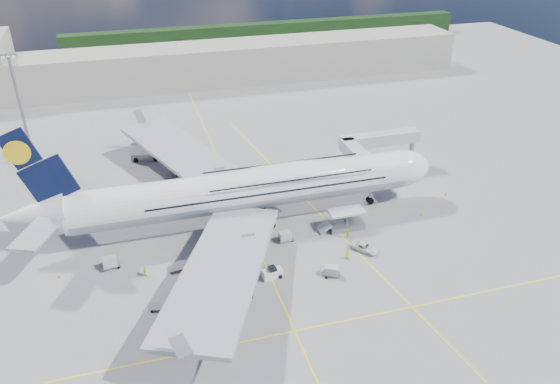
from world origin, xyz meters
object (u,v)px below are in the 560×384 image
object	(u,v)px
dolly_row_a	(159,307)
airliner	(247,189)
cargo_loader	(345,222)
baggage_tug	(272,273)
catering_truck_inner	(186,165)
cone_nose	(446,194)
dolly_back	(110,262)
dolly_row_b	(237,287)
dolly_nose_near	(285,236)
cone_wing_right_inner	(211,266)
catering_truck_outer	(146,152)
service_van	(365,248)
cone_wing_right_outer	(197,311)
cone_wing_left_outer	(198,169)
jet_bridge	(371,147)
crew_nose	(421,213)
crew_tug	(232,291)
light_mast	(22,112)
cone_tail	(59,276)
crew_wing	(145,271)
crew_loader	(348,234)
cone_wing_left_inner	(165,196)
dolly_nose_far	(331,271)
dolly_row_c	(178,267)
crew_van	(348,254)

from	to	relation	value
dolly_row_a	airliner	bearing A→B (deg)	59.99
cargo_loader	baggage_tug	world-z (taller)	cargo_loader
catering_truck_inner	baggage_tug	bearing A→B (deg)	-85.88
cone_nose	cargo_loader	bearing A→B (deg)	-166.82
dolly_back	dolly_row_b	bearing A→B (deg)	-40.59
dolly_row_b	dolly_nose_near	distance (m)	16.07
cone_nose	cone_wing_right_inner	world-z (taller)	cone_nose
catering_truck_outer	service_van	xyz separation A→B (m)	(33.23, -47.30, -1.19)
dolly_row_a	cone_wing_right_outer	xyz separation A→B (m)	(5.24, -2.34, -0.09)
cone_wing_left_outer	jet_bridge	bearing A→B (deg)	-20.20
crew_nose	crew_tug	xyz separation A→B (m)	(-39.05, -12.51, 0.17)
jet_bridge	cone_wing_right_outer	bearing A→B (deg)	-141.91
cone_nose	jet_bridge	bearing A→B (deg)	132.51
jet_bridge	dolly_row_a	size ratio (longest dim) A/B	6.08
light_mast	cone_tail	world-z (taller)	light_mast
catering_truck_inner	service_van	world-z (taller)	catering_truck_inner
light_mast	crew_tug	xyz separation A→B (m)	(33.15, -55.02, -12.27)
cargo_loader	crew_wing	xyz separation A→B (m)	(-36.05, -4.19, -0.33)
cone_wing_left_outer	cone_wing_right_outer	xyz separation A→B (m)	(-7.24, -46.13, -0.01)
crew_loader	cone_wing_right_inner	xyz separation A→B (m)	(-24.79, -1.67, -0.62)
jet_bridge	cargo_loader	world-z (taller)	jet_bridge
jet_bridge	cone_tail	size ratio (longest dim) A/B	34.49
dolly_back	cone_wing_left_inner	bearing A→B (deg)	55.03
cone_wing_left_outer	cone_wing_right_inner	bearing A→B (deg)	-95.51
crew_tug	dolly_row_a	bearing A→B (deg)	160.37
cargo_loader	crew_nose	world-z (taller)	cargo_loader
catering_truck_outer	cone_wing_right_outer	bearing A→B (deg)	-73.88
baggage_tug	cone_wing_left_inner	size ratio (longest dim) A/B	5.22
airliner	catering_truck_outer	bearing A→B (deg)	116.41
cone_nose	catering_truck_inner	bearing A→B (deg)	153.22
dolly_nose_far	cone_wing_left_inner	size ratio (longest dim) A/B	4.79
dolly_back	crew_tug	distance (m)	21.64
catering_truck_outer	cone_wing_left_outer	world-z (taller)	catering_truck_outer
cone_nose	crew_loader	bearing A→B (deg)	-160.38
light_mast	baggage_tug	size ratio (longest dim) A/B	7.59
dolly_back	cone_tail	world-z (taller)	dolly_back
service_van	crew_wing	xyz separation A→B (m)	(-36.56, 3.46, 0.25)
cone_wing_right_inner	dolly_row_b	bearing A→B (deg)	-70.37
airliner	cone_wing_right_inner	distance (m)	16.45
dolly_row_a	light_mast	bearing A→B (deg)	124.17
cone_wing_right_inner	crew_loader	bearing A→B (deg)	3.85
light_mast	crew_tug	bearing A→B (deg)	-58.93
dolly_nose_far	cone_tail	bearing A→B (deg)	-167.22
crew_loader	crew_tug	size ratio (longest dim) A/B	0.92
airliner	crew_nose	world-z (taller)	airliner
dolly_row_a	dolly_row_c	xyz separation A→B (m)	(3.85, 8.87, 0.04)
crew_wing	cone_wing_right_inner	distance (m)	10.51
catering_truck_outer	crew_van	xyz separation A→B (m)	(29.52, -48.68, -0.95)
dolly_row_c	catering_truck_outer	size ratio (longest dim) A/B	0.48
crew_van	jet_bridge	bearing A→B (deg)	-80.31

